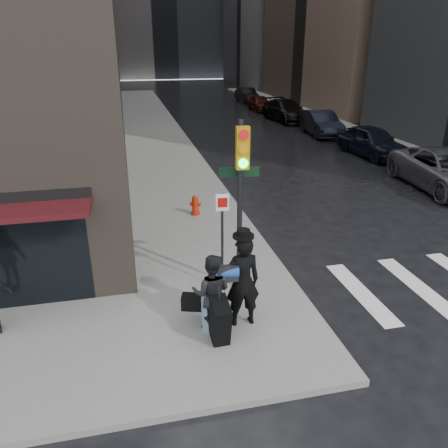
# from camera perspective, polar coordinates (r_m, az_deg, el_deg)

# --- Properties ---
(ground) EXTENTS (140.00, 140.00, 0.00)m
(ground) POSITION_cam_1_polar(r_m,az_deg,el_deg) (9.70, 1.63, -14.38)
(ground) COLOR black
(ground) RESTS_ON ground
(sidewalk_left) EXTENTS (4.00, 50.00, 0.15)m
(sidewalk_left) POSITION_cam_1_polar(r_m,az_deg,el_deg) (35.03, -9.61, 12.82)
(sidewalk_left) COLOR slate
(sidewalk_left) RESTS_ON ground
(sidewalk_right) EXTENTS (3.00, 50.00, 0.15)m
(sidewalk_right) POSITION_cam_1_polar(r_m,az_deg,el_deg) (38.24, 11.58, 13.49)
(sidewalk_right) COLOR slate
(sidewalk_right) RESTS_ON ground
(man_overcoat) EXTENTS (1.17, 1.16, 2.27)m
(man_overcoat) POSITION_cam_1_polar(r_m,az_deg,el_deg) (9.21, 1.81, -8.33)
(man_overcoat) COLOR black
(man_overcoat) RESTS_ON ground
(man_jeans) EXTENTS (1.22, 0.94, 1.74)m
(man_jeans) POSITION_cam_1_polar(r_m,az_deg,el_deg) (9.20, -1.66, -8.95)
(man_jeans) COLOR black
(man_jeans) RESTS_ON ground
(traffic_light) EXTENTS (1.04, 0.49, 4.15)m
(traffic_light) POSITION_cam_1_polar(r_m,az_deg,el_deg) (9.93, 2.01, 4.96)
(traffic_light) COLOR black
(traffic_light) RESTS_ON ground
(fire_hydrant) EXTENTS (0.41, 0.31, 0.71)m
(fire_hydrant) POSITION_cam_1_polar(r_m,az_deg,el_deg) (15.56, -3.78, 2.37)
(fire_hydrant) COLOR #B6220B
(fire_hydrant) RESTS_ON ground
(parked_car_0) EXTENTS (3.25, 6.18, 1.66)m
(parked_car_0) POSITION_cam_1_polar(r_m,az_deg,el_deg) (20.91, 27.11, 6.25)
(parked_car_0) COLOR #4C4C51
(parked_car_0) RESTS_ON ground
(parked_car_1) EXTENTS (2.41, 5.01, 1.65)m
(parked_car_1) POSITION_cam_1_polar(r_m,az_deg,el_deg) (25.76, 18.74, 10.21)
(parked_car_1) COLOR black
(parked_car_1) RESTS_ON ground
(parked_car_2) EXTENTS (2.12, 4.99, 1.60)m
(parked_car_2) POSITION_cam_1_polar(r_m,az_deg,el_deg) (30.96, 12.58, 12.71)
(parked_car_2) COLOR black
(parked_car_2) RESTS_ON ground
(parked_car_3) EXTENTS (2.81, 5.83, 1.64)m
(parked_car_3) POSITION_cam_1_polar(r_m,az_deg,el_deg) (36.42, 8.11, 14.46)
(parked_car_3) COLOR black
(parked_car_3) RESTS_ON ground
(parked_car_4) EXTENTS (1.64, 4.03, 1.37)m
(parked_car_4) POSITION_cam_1_polar(r_m,az_deg,el_deg) (42.07, 4.70, 15.49)
(parked_car_4) COLOR #3C0E0C
(parked_car_4) RESTS_ON ground
(parked_car_5) EXTENTS (1.63, 4.45, 1.46)m
(parked_car_5) POSITION_cam_1_polar(r_m,az_deg,el_deg) (48.02, 3.02, 16.46)
(parked_car_5) COLOR black
(parked_car_5) RESTS_ON ground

